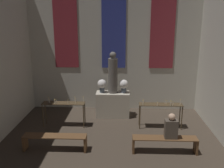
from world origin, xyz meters
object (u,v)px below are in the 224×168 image
object	(u,v)px
statue	(113,74)
flower_vase_right	(124,85)
altar	(113,104)
candle_rack_left	(64,106)
candle_rack_right	(161,108)
person_seated	(171,127)
pew_back_right	(165,142)
flower_vase_left	(102,85)
pew_back_left	(55,140)

from	to	relation	value
statue	flower_vase_right	size ratio (longest dim) A/B	3.07
altar	candle_rack_left	bearing A→B (deg)	-149.68
flower_vase_right	candle_rack_left	size ratio (longest dim) A/B	0.34
flower_vase_right	candle_rack_right	distance (m)	1.73
person_seated	pew_back_right	bearing A→B (deg)	180.00
pew_back_right	flower_vase_left	bearing A→B (deg)	126.62
statue	pew_back_right	distance (m)	3.45
statue	pew_back_left	size ratio (longest dim) A/B	0.86
altar	flower_vase_right	size ratio (longest dim) A/B	2.49
flower_vase_right	person_seated	size ratio (longest dim) A/B	0.70
flower_vase_right	pew_back_left	distance (m)	3.53
pew_back_left	pew_back_right	bearing A→B (deg)	0.00
candle_rack_right	pew_back_left	bearing A→B (deg)	-152.69
flower_vase_left	candle_rack_left	xyz separation A→B (m)	(-1.30, -1.01, -0.53)
candle_rack_left	person_seated	world-z (taller)	person_seated
altar	candle_rack_left	xyz separation A→B (m)	(-1.72, -1.01, 0.27)
flower_vase_left	candle_rack_right	xyz separation A→B (m)	(2.15, -1.01, -0.53)
altar	candle_rack_right	distance (m)	2.01
candle_rack_left	pew_back_right	distance (m)	3.77
statue	person_seated	size ratio (longest dim) A/B	2.15
candle_rack_left	person_seated	xyz separation A→B (m)	(3.48, -1.72, 0.04)
statue	candle_rack_left	xyz separation A→B (m)	(-1.72, -1.01, -0.96)
altar	flower_vase_left	world-z (taller)	flower_vase_left
statue	pew_back_right	xyz separation A→B (m)	(1.61, -2.73, -1.38)
pew_back_right	person_seated	size ratio (longest dim) A/B	2.51
flower_vase_right	pew_back_right	bearing A→B (deg)	-66.54
person_seated	candle_rack_right	bearing A→B (deg)	91.39
flower_vase_right	candle_rack_left	distance (m)	2.42
candle_rack_right	pew_back_right	xyz separation A→B (m)	(-0.12, -1.72, -0.42)
statue	pew_back_right	world-z (taller)	statue
flower_vase_left	candle_rack_right	world-z (taller)	flower_vase_left
statue	flower_vase_left	distance (m)	0.60
flower_vase_left	flower_vase_right	size ratio (longest dim) A/B	1.00
flower_vase_right	candle_rack_left	bearing A→B (deg)	-154.84
flower_vase_left	person_seated	xyz separation A→B (m)	(2.19, -2.73, -0.49)
flower_vase_left	candle_rack_left	distance (m)	1.72
altar	pew_back_left	world-z (taller)	altar
altar	pew_back_right	size ratio (longest dim) A/B	0.70
candle_rack_right	person_seated	size ratio (longest dim) A/B	2.03
candle_rack_right	flower_vase_right	bearing A→B (deg)	142.24
altar	candle_rack_right	world-z (taller)	candle_rack_right
flower_vase_right	candle_rack_right	size ratio (longest dim) A/B	0.34
altar	flower_vase_left	xyz separation A→B (m)	(-0.42, 0.00, 0.79)
statue	pew_back_right	size ratio (longest dim) A/B	0.86
pew_back_left	pew_back_right	xyz separation A→B (m)	(3.21, 0.00, 0.00)
altar	pew_back_right	xyz separation A→B (m)	(1.61, -2.73, -0.15)
candle_rack_left	flower_vase_right	bearing A→B (deg)	25.16
flower_vase_left	pew_back_left	distance (m)	3.12
statue	flower_vase_left	world-z (taller)	statue
statue	pew_back_left	distance (m)	3.45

